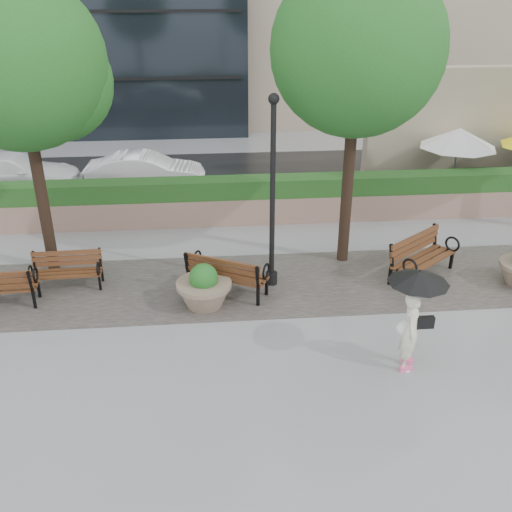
{
  "coord_description": "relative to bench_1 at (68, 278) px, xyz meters",
  "views": [
    {
      "loc": [
        -1.0,
        -8.95,
        6.61
      ],
      "look_at": [
        0.02,
        2.3,
        1.1
      ],
      "focal_mm": 40.0,
      "sensor_mm": 36.0,
      "label": 1
    }
  ],
  "objects": [
    {
      "name": "cobble_strip",
      "position": [
        4.36,
        -0.26,
        -0.25
      ],
      "size": [
        28.0,
        3.2,
        0.01
      ],
      "primitive_type": "cube",
      "color": "#383330",
      "rests_on": "ground"
    },
    {
      "name": "pedestrian",
      "position": [
        7.0,
        -3.69,
        0.97
      ],
      "size": [
        1.09,
        1.09,
        2.01
      ],
      "rotation": [
        0.0,
        0.0,
        1.14
      ],
      "color": "#EBE4C5",
      "rests_on": "ground"
    },
    {
      "name": "patio_umb_white",
      "position": [
        11.48,
        5.22,
        1.73
      ],
      "size": [
        2.5,
        2.5,
        2.3
      ],
      "color": "black",
      "rests_on": "ground"
    },
    {
      "name": "asphalt_street",
      "position": [
        4.36,
        7.74,
        -0.25
      ],
      "size": [
        40.0,
        7.0,
        0.0
      ],
      "primitive_type": "cube",
      "color": "black",
      "rests_on": "ground"
    },
    {
      "name": "hedge_wall",
      "position": [
        4.36,
        3.74,
        0.41
      ],
      "size": [
        24.0,
        0.8,
        1.35
      ],
      "color": "#936C5F",
      "rests_on": "ground"
    },
    {
      "name": "bench_2",
      "position": [
        3.73,
        -0.61,
        0.04
      ],
      "size": [
        1.97,
        1.52,
        1.0
      ],
      "rotation": [
        0.0,
        0.0,
        2.66
      ],
      "color": "#553018",
      "rests_on": "ground"
    },
    {
      "name": "bench_1",
      "position": [
        0.0,
        0.0,
        0.0
      ],
      "size": [
        1.63,
        0.68,
        0.86
      ],
      "rotation": [
        0.0,
        0.0,
        0.03
      ],
      "color": "#553018",
      "rests_on": "ground"
    },
    {
      "name": "bench_3",
      "position": [
        8.51,
        -0.21,
        0.05
      ],
      "size": [
        1.99,
        1.77,
        1.04
      ],
      "rotation": [
        0.0,
        0.0,
        0.65
      ],
      "color": "#553018",
      "rests_on": "ground"
    },
    {
      "name": "tree_0",
      "position": [
        -0.43,
        1.12,
        4.58
      ],
      "size": [
        3.82,
        3.79,
        6.87
      ],
      "color": "black",
      "rests_on": "ground"
    },
    {
      "name": "car_left",
      "position": [
        -3.17,
        7.05,
        0.41
      ],
      "size": [
        4.6,
        1.94,
        1.33
      ],
      "primitive_type": "imported",
      "rotation": [
        0.0,
        0.0,
        1.59
      ],
      "color": "white",
      "rests_on": "ground"
    },
    {
      "name": "tree_1",
      "position": [
        6.96,
        0.96,
        4.83
      ],
      "size": [
        3.94,
        3.93,
        7.18
      ],
      "color": "black",
      "rests_on": "ground"
    },
    {
      "name": "car_right",
      "position": [
        1.29,
        6.78,
        0.4
      ],
      "size": [
        4.05,
        1.54,
        1.32
      ],
      "primitive_type": "imported",
      "rotation": [
        0.0,
        0.0,
        1.54
      ],
      "color": "white",
      "rests_on": "ground"
    },
    {
      "name": "ground",
      "position": [
        4.36,
        -3.26,
        -0.26
      ],
      "size": [
        100.0,
        100.0,
        0.0
      ],
      "primitive_type": "plane",
      "color": "gray",
      "rests_on": "ground"
    },
    {
      "name": "lamppost",
      "position": [
        4.81,
        -0.25,
        1.73
      ],
      "size": [
        0.28,
        0.28,
        4.49
      ],
      "color": "black",
      "rests_on": "ground"
    },
    {
      "name": "cafe_wall",
      "position": [
        13.86,
        6.74,
        1.74
      ],
      "size": [
        10.0,
        0.6,
        4.0
      ],
      "primitive_type": "cube",
      "color": "tan",
      "rests_on": "ground"
    },
    {
      "name": "planter_left",
      "position": [
        3.2,
        -1.14,
        0.15
      ],
      "size": [
        1.23,
        1.23,
        1.03
      ],
      "color": "#7F6B56",
      "rests_on": "ground"
    }
  ]
}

